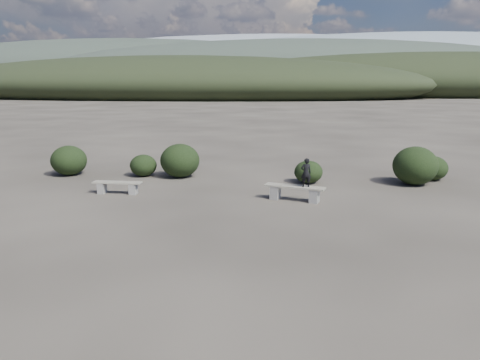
# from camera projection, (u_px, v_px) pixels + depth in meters

# --- Properties ---
(ground) EXTENTS (1200.00, 1200.00, 0.00)m
(ground) POSITION_uv_depth(u_px,v_px,m) (206.00, 266.00, 9.78)
(ground) COLOR #2F2A24
(ground) RESTS_ON ground
(bench_left) EXTENTS (1.66, 0.35, 0.42)m
(bench_left) POSITION_uv_depth(u_px,v_px,m) (117.00, 186.00, 15.90)
(bench_left) COLOR slate
(bench_left) RESTS_ON ground
(bench_right) EXTENTS (1.98, 0.91, 0.49)m
(bench_right) POSITION_uv_depth(u_px,v_px,m) (295.00, 192.00, 14.98)
(bench_right) COLOR slate
(bench_right) RESTS_ON ground
(seated_person) EXTENTS (0.38, 0.29, 0.92)m
(seated_person) POSITION_uv_depth(u_px,v_px,m) (306.00, 173.00, 14.72)
(seated_person) COLOR black
(seated_person) RESTS_ON bench_right
(shrub_a) EXTENTS (1.07, 1.07, 0.87)m
(shrub_a) POSITION_uv_depth(u_px,v_px,m) (143.00, 165.00, 18.76)
(shrub_a) COLOR black
(shrub_a) RESTS_ON ground
(shrub_b) EXTENTS (1.56, 1.56, 1.33)m
(shrub_b) POSITION_uv_depth(u_px,v_px,m) (180.00, 161.00, 18.53)
(shrub_b) COLOR black
(shrub_b) RESTS_ON ground
(shrub_c) EXTENTS (1.06, 1.06, 0.85)m
(shrub_c) POSITION_uv_depth(u_px,v_px,m) (308.00, 172.00, 17.50)
(shrub_c) COLOR black
(shrub_c) RESTS_ON ground
(shrub_d) EXTENTS (1.62, 1.62, 1.42)m
(shrub_d) POSITION_uv_depth(u_px,v_px,m) (415.00, 166.00, 17.19)
(shrub_d) COLOR black
(shrub_d) RESTS_ON ground
(shrub_e) EXTENTS (1.12, 1.12, 0.94)m
(shrub_e) POSITION_uv_depth(u_px,v_px,m) (433.00, 168.00, 18.02)
(shrub_e) COLOR black
(shrub_e) RESTS_ON ground
(shrub_f) EXTENTS (1.42, 1.42, 1.21)m
(shrub_f) POSITION_uv_depth(u_px,v_px,m) (69.00, 160.00, 18.94)
(shrub_f) COLOR black
(shrub_f) RESTS_ON ground
(mountain_ridges) EXTENTS (500.00, 400.00, 56.00)m
(mountain_ridges) POSITION_uv_depth(u_px,v_px,m) (283.00, 69.00, 337.53)
(mountain_ridges) COLOR black
(mountain_ridges) RESTS_ON ground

